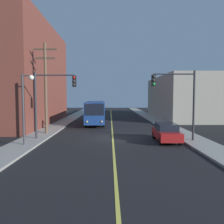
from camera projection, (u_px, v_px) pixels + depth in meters
ground_plane at (113, 138)px, 21.47m from camera, size 120.00×120.00×0.00m
sidewalk_left at (60, 125)px, 31.37m from camera, size 2.50×90.00×0.15m
sidewalk_right at (164, 124)px, 31.51m from camera, size 2.50×90.00×0.15m
lane_stripe_center at (112, 121)px, 36.44m from camera, size 0.16×60.00×0.01m
building_left_brick at (17, 75)px, 32.20m from camera, size 10.00×21.19×13.91m
building_right_warehouse at (190, 98)px, 41.66m from camera, size 12.00×20.75×7.50m
city_bus at (95, 111)px, 33.31m from camera, size 3.05×12.23×3.20m
parked_car_red at (166, 132)px, 19.71m from camera, size 1.90×4.44×1.62m
utility_pole_near at (46, 84)px, 23.27m from camera, size 2.40×0.28×9.22m
traffic_signal_left_corner at (53, 92)px, 20.27m from camera, size 3.75×0.48×6.00m
traffic_signal_right_corner at (176, 92)px, 19.33m from camera, size 3.75×0.48×6.00m
street_lamp_left at (26, 99)px, 17.61m from camera, size 0.98×0.40×5.50m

